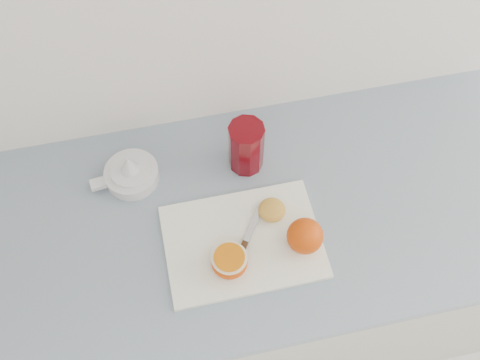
% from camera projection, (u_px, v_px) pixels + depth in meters
% --- Properties ---
extents(counter, '(2.28, 0.64, 0.89)m').
position_uv_depth(counter, '(237.00, 280.00, 1.64)').
color(counter, beige).
rests_on(counter, ground).
extents(cutting_board, '(0.35, 0.25, 0.01)m').
position_uv_depth(cutting_board, '(243.00, 242.00, 1.22)').
color(cutting_board, white).
rests_on(cutting_board, counter).
extents(whole_orange, '(0.08, 0.08, 0.08)m').
position_uv_depth(whole_orange, '(305.00, 236.00, 1.18)').
color(whole_orange, orange).
rests_on(whole_orange, cutting_board).
extents(half_orange, '(0.08, 0.08, 0.05)m').
position_uv_depth(half_orange, '(229.00, 261.00, 1.16)').
color(half_orange, orange).
rests_on(half_orange, cutting_board).
extents(squeezed_shell, '(0.06, 0.06, 0.03)m').
position_uv_depth(squeezed_shell, '(272.00, 210.00, 1.24)').
color(squeezed_shell, gold).
rests_on(squeezed_shell, cutting_board).
extents(paring_knife, '(0.11, 0.15, 0.01)m').
position_uv_depth(paring_knife, '(242.00, 250.00, 1.20)').
color(paring_knife, '#453219').
rests_on(paring_knife, cutting_board).
extents(citrus_juicer, '(0.17, 0.13, 0.09)m').
position_uv_depth(citrus_juicer, '(131.00, 173.00, 1.29)').
color(citrus_juicer, white).
rests_on(citrus_juicer, counter).
extents(red_tumbler, '(0.09, 0.09, 0.14)m').
position_uv_depth(red_tumbler, '(246.00, 148.00, 1.28)').
color(red_tumbler, '#60040C').
rests_on(red_tumbler, counter).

